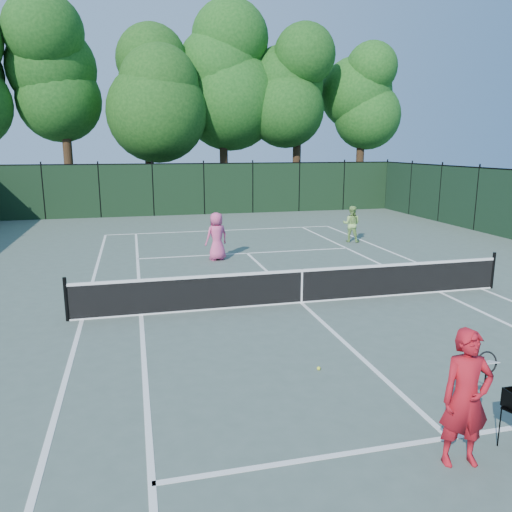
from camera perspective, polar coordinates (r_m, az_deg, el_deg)
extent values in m
plane|color=#4C5D53|center=(13.22, 5.20, -5.35)|extent=(90.00, 90.00, 0.00)
cube|color=white|center=(12.61, -19.27, -6.89)|extent=(0.10, 23.77, 0.01)
cube|color=white|center=(15.82, 24.38, -3.43)|extent=(0.10, 23.77, 0.01)
cube|color=white|center=(12.54, -13.00, -6.60)|extent=(0.10, 23.77, 0.01)
cube|color=white|center=(15.03, 20.25, -3.88)|extent=(0.10, 23.77, 0.01)
cube|color=white|center=(24.46, -3.87, 2.94)|extent=(10.97, 0.10, 0.01)
cube|color=white|center=(7.97, 21.17, -18.80)|extent=(8.23, 0.10, 0.01)
cube|color=white|center=(19.18, -1.01, 0.32)|extent=(8.23, 0.10, 0.01)
cube|color=white|center=(13.22, 5.20, -5.34)|extent=(0.10, 12.80, 0.01)
cube|color=black|center=(13.08, 5.24, -3.45)|extent=(11.60, 0.03, 0.85)
cube|color=white|center=(12.98, 5.28, -1.67)|extent=(11.60, 0.05, 0.07)
cube|color=white|center=(13.21, 5.20, -5.27)|extent=(11.60, 0.05, 0.04)
cube|color=white|center=(13.08, 5.24, -3.45)|extent=(0.05, 0.04, 0.91)
cylinder|color=black|center=(12.49, -20.88, -4.66)|extent=(0.09, 0.09, 1.06)
cylinder|color=black|center=(15.89, 25.44, -1.50)|extent=(0.09, 0.09, 1.06)
cube|color=black|center=(30.28, -5.96, 7.58)|extent=(24.00, 0.05, 3.00)
cylinder|color=black|center=(34.14, -20.55, 8.93)|extent=(0.56, 0.56, 4.80)
ellipsoid|color=#134212|center=(34.42, -21.39, 19.45)|extent=(6.80, 6.80, 10.54)
cylinder|color=black|center=(33.75, -12.01, 8.98)|extent=(0.56, 0.56, 4.30)
ellipsoid|color=#154112|center=(33.91, -12.45, 18.47)|extent=(6.00, 6.00, 9.30)
cylinder|color=black|center=(34.77, -3.68, 9.90)|extent=(0.56, 0.56, 5.00)
ellipsoid|color=#144814|center=(35.09, -3.84, 20.60)|extent=(7.00, 7.00, 10.85)
cylinder|color=black|center=(35.33, 4.64, 9.60)|extent=(0.56, 0.56, 4.60)
ellipsoid|color=#134313|center=(35.53, 4.82, 19.08)|extent=(6.20, 6.20, 9.61)
cylinder|color=black|center=(37.67, 11.73, 9.40)|extent=(0.56, 0.56, 4.40)
ellipsoid|color=#154B15|center=(37.81, 12.12, 17.80)|extent=(5.80, 5.80, 8.99)
imported|color=#AB131F|center=(7.07, 22.87, -14.75)|extent=(0.72, 0.53, 1.82)
cylinder|color=black|center=(7.53, 24.71, -12.87)|extent=(0.03, 0.03, 0.30)
torus|color=black|center=(7.43, 24.90, -10.98)|extent=(0.30, 0.10, 0.30)
imported|color=#DD4E86|center=(17.95, -4.51, 2.25)|extent=(0.98, 0.80, 1.73)
imported|color=#90C361|center=(21.76, 10.85, 3.62)|extent=(0.95, 0.89, 1.55)
cylinder|color=black|center=(7.90, 26.08, -17.03)|extent=(0.02, 0.02, 0.61)
sphere|color=#E0F632|center=(9.46, 7.18, -12.62)|extent=(0.07, 0.07, 0.07)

